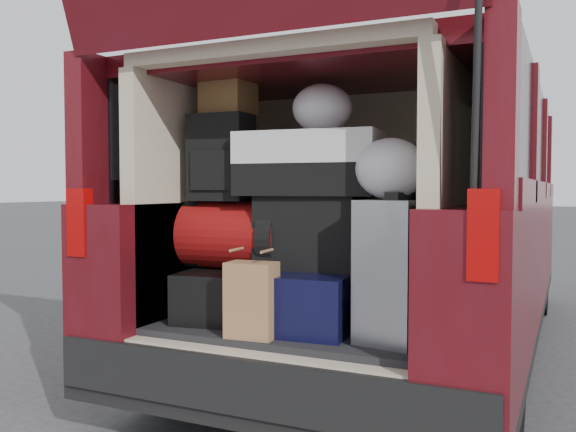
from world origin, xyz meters
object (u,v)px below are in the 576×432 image
navy_hardshell (306,298)px  black_soft_case (310,232)px  twotone_duffel (310,164)px  silver_roller (399,270)px  backpack (221,158)px  kraft_bag (252,300)px  black_hardshell (235,293)px  red_duffel (237,235)px

navy_hardshell → black_soft_case: bearing=88.5°
navy_hardshell → twotone_duffel: size_ratio=0.90×
silver_roller → backpack: (-0.89, 0.08, 0.48)m
black_soft_case → backpack: size_ratio=1.12×
backpack → twotone_duffel: backpack is taller
black_soft_case → twotone_duffel: bearing=128.3°
navy_hardshell → kraft_bag: kraft_bag is taller
silver_roller → black_soft_case: black_soft_case is taller
black_hardshell → kraft_bag: (0.27, -0.33, 0.04)m
navy_hardshell → twotone_duffel: twotone_duffel is taller
red_duffel → twotone_duffel: (0.38, 0.00, 0.34)m
navy_hardshell → kraft_bag: (-0.12, -0.29, 0.03)m
twotone_duffel → backpack: bearing=-178.7°
kraft_bag → backpack: backpack is taller
black_hardshell → twotone_duffel: 0.73m
black_hardshell → backpack: 0.65m
black_soft_case → backpack: backpack is taller
black_soft_case → twotone_duffel: (-0.00, 0.00, 0.31)m
navy_hardshell → twotone_duffel: 0.61m
silver_roller → backpack: size_ratio=1.39×
navy_hardshell → red_duffel: 0.47m
twotone_duffel → silver_roller: bearing=-20.1°
silver_roller → black_soft_case: (-0.45, 0.12, 0.13)m
black_hardshell → silver_roller: bearing=-16.4°
red_duffel → backpack: size_ratio=1.22×
black_hardshell → backpack: backpack is taller
navy_hardshell → twotone_duffel: (-0.00, 0.06, 0.60)m
black_hardshell → navy_hardshell: bearing=-14.8°
navy_hardshell → black_soft_case: size_ratio=1.26×
silver_roller → backpack: backpack is taller
kraft_bag → red_duffel: size_ratio=0.62×
black_hardshell → red_duffel: size_ratio=1.14×
silver_roller → black_soft_case: 0.48m
red_duffel → black_hardshell: bearing=-115.5°
twotone_duffel → black_hardshell: bearing=178.0°
kraft_bag → red_duffel: 0.50m
black_hardshell → twotone_duffel: bearing=-6.6°
backpack → silver_roller: bearing=-6.2°
red_duffel → twotone_duffel: bearing=-1.7°
backpack → red_duffel: bearing=33.1°
black_hardshell → twotone_duffel: twotone_duffel is taller
red_duffel → backpack: bearing=-148.1°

